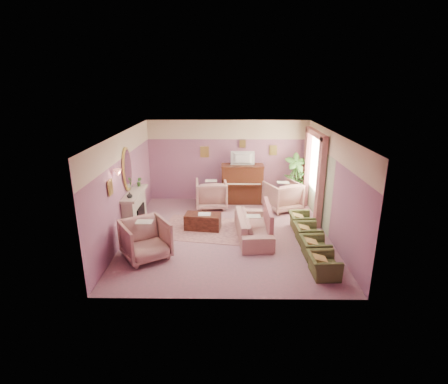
{
  "coord_description": "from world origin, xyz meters",
  "views": [
    {
      "loc": [
        0.01,
        -8.86,
        4.1
      ],
      "look_at": [
        -0.1,
        0.4,
        1.1
      ],
      "focal_mm": 28.0,
      "sensor_mm": 36.0,
      "label": 1
    }
  ],
  "objects_px": {
    "floral_armchair_right": "(283,194)",
    "olive_chair_a": "(324,262)",
    "television": "(243,157)",
    "olive_chair_c": "(307,231)",
    "olive_chair_b": "(315,245)",
    "olive_chair_d": "(301,219)",
    "coffee_table": "(203,222)",
    "floral_armchair_left": "(211,192)",
    "side_table": "(297,194)",
    "piano": "(242,184)",
    "floral_armchair_front": "(145,238)",
    "sofa": "(253,222)"
  },
  "relations": [
    {
      "from": "sofa",
      "to": "coffee_table",
      "type": "bearing_deg",
      "value": 159.74
    },
    {
      "from": "piano",
      "to": "coffee_table",
      "type": "bearing_deg",
      "value": -117.41
    },
    {
      "from": "piano",
      "to": "television",
      "type": "relative_size",
      "value": 1.75
    },
    {
      "from": "coffee_table",
      "to": "olive_chair_d",
      "type": "xyz_separation_m",
      "value": [
        2.8,
        0.01,
        0.09
      ]
    },
    {
      "from": "piano",
      "to": "olive_chair_b",
      "type": "relative_size",
      "value": 1.91
    },
    {
      "from": "floral_armchair_front",
      "to": "olive_chair_c",
      "type": "distance_m",
      "value": 4.14
    },
    {
      "from": "coffee_table",
      "to": "side_table",
      "type": "bearing_deg",
      "value": 35.3
    },
    {
      "from": "coffee_table",
      "to": "olive_chair_a",
      "type": "distance_m",
      "value": 3.72
    },
    {
      "from": "coffee_table",
      "to": "olive_chair_c",
      "type": "bearing_deg",
      "value": -16.21
    },
    {
      "from": "television",
      "to": "olive_chair_a",
      "type": "xyz_separation_m",
      "value": [
        1.59,
        -4.73,
        -1.28
      ]
    },
    {
      "from": "television",
      "to": "floral_armchair_right",
      "type": "bearing_deg",
      "value": -27.53
    },
    {
      "from": "olive_chair_a",
      "to": "olive_chair_d",
      "type": "distance_m",
      "value": 2.46
    },
    {
      "from": "olive_chair_a",
      "to": "floral_armchair_left",
      "type": "bearing_deg",
      "value": 121.95
    },
    {
      "from": "olive_chair_d",
      "to": "side_table",
      "type": "distance_m",
      "value": 2.21
    },
    {
      "from": "floral_armchair_left",
      "to": "olive_chair_a",
      "type": "distance_m",
      "value": 4.99
    },
    {
      "from": "coffee_table",
      "to": "floral_armchair_right",
      "type": "height_order",
      "value": "floral_armchair_right"
    },
    {
      "from": "piano",
      "to": "floral_armchair_left",
      "type": "relative_size",
      "value": 1.34
    },
    {
      "from": "television",
      "to": "floral_armchair_front",
      "type": "distance_m",
      "value": 4.79
    },
    {
      "from": "side_table",
      "to": "olive_chair_d",
      "type": "bearing_deg",
      "value": -97.74
    },
    {
      "from": "television",
      "to": "olive_chair_d",
      "type": "height_order",
      "value": "television"
    },
    {
      "from": "coffee_table",
      "to": "sofa",
      "type": "height_order",
      "value": "sofa"
    },
    {
      "from": "television",
      "to": "olive_chair_c",
      "type": "height_order",
      "value": "television"
    },
    {
      "from": "side_table",
      "to": "floral_armchair_front",
      "type": "bearing_deg",
      "value": -138.09
    },
    {
      "from": "floral_armchair_front",
      "to": "coffee_table",
      "type": "bearing_deg",
      "value": 53.88
    },
    {
      "from": "olive_chair_c",
      "to": "piano",
      "type": "bearing_deg",
      "value": 116.9
    },
    {
      "from": "television",
      "to": "olive_chair_a",
      "type": "relative_size",
      "value": 1.09
    },
    {
      "from": "television",
      "to": "piano",
      "type": "bearing_deg",
      "value": 90.0
    },
    {
      "from": "coffee_table",
      "to": "sofa",
      "type": "distance_m",
      "value": 1.5
    },
    {
      "from": "olive_chair_c",
      "to": "sofa",
      "type": "bearing_deg",
      "value": 167.99
    },
    {
      "from": "television",
      "to": "floral_armchair_front",
      "type": "height_order",
      "value": "television"
    },
    {
      "from": "floral_armchair_right",
      "to": "side_table",
      "type": "relative_size",
      "value": 1.49
    },
    {
      "from": "floral_armchair_left",
      "to": "olive_chair_b",
      "type": "height_order",
      "value": "floral_armchair_left"
    },
    {
      "from": "sofa",
      "to": "floral_armchair_left",
      "type": "distance_m",
      "value": 2.6
    },
    {
      "from": "floral_armchair_left",
      "to": "floral_armchair_right",
      "type": "bearing_deg",
      "value": -4.22
    },
    {
      "from": "sofa",
      "to": "olive_chair_c",
      "type": "xyz_separation_m",
      "value": [
        1.4,
        -0.3,
        -0.11
      ]
    },
    {
      "from": "olive_chair_b",
      "to": "olive_chair_d",
      "type": "height_order",
      "value": "same"
    },
    {
      "from": "piano",
      "to": "floral_armchair_right",
      "type": "distance_m",
      "value": 1.48
    },
    {
      "from": "floral_armchair_front",
      "to": "floral_armchair_right",
      "type": "bearing_deg",
      "value": 41.49
    },
    {
      "from": "floral_armchair_right",
      "to": "olive_chair_c",
      "type": "bearing_deg",
      "value": -82.85
    },
    {
      "from": "television",
      "to": "olive_chair_c",
      "type": "distance_m",
      "value": 3.71
    },
    {
      "from": "olive_chair_c",
      "to": "olive_chair_a",
      "type": "bearing_deg",
      "value": -90.0
    },
    {
      "from": "floral_armchair_right",
      "to": "olive_chair_a",
      "type": "xyz_separation_m",
      "value": [
        0.3,
        -4.06,
        -0.2
      ]
    },
    {
      "from": "floral_armchair_right",
      "to": "olive_chair_a",
      "type": "relative_size",
      "value": 1.42
    },
    {
      "from": "side_table",
      "to": "floral_armchair_right",
      "type": "bearing_deg",
      "value": -135.56
    },
    {
      "from": "television",
      "to": "coffee_table",
      "type": "height_order",
      "value": "television"
    },
    {
      "from": "olive_chair_a",
      "to": "floral_armchair_front",
      "type": "bearing_deg",
      "value": 169.46
    },
    {
      "from": "floral_armchair_front",
      "to": "side_table",
      "type": "bearing_deg",
      "value": 41.91
    },
    {
      "from": "coffee_table",
      "to": "olive_chair_d",
      "type": "height_order",
      "value": "olive_chair_d"
    },
    {
      "from": "piano",
      "to": "olive_chair_d",
      "type": "bearing_deg",
      "value": -55.52
    },
    {
      "from": "floral_armchair_left",
      "to": "side_table",
      "type": "height_order",
      "value": "floral_armchair_left"
    }
  ]
}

